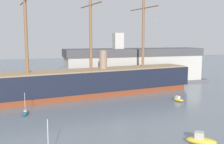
% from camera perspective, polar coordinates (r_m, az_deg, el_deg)
% --- Properties ---
extents(tall_ship, '(74.53, 19.65, 35.95)m').
position_cam_1_polar(tall_ship, '(74.20, -4.52, -2.13)').
color(tall_ship, brown).
rests_on(tall_ship, ground).
extents(motorboat_foreground_right, '(4.71, 4.23, 1.89)m').
position_cam_1_polar(motorboat_foreground_right, '(43.51, 18.68, -13.74)').
color(motorboat_foreground_right, gold).
rests_on(motorboat_foreground_right, ground).
extents(sailboat_alongside_bow, '(1.65, 3.77, 4.74)m').
position_cam_1_polar(sailboat_alongside_bow, '(59.26, -18.22, -8.36)').
color(sailboat_alongside_bow, '#236670').
rests_on(sailboat_alongside_bow, ground).
extents(motorboat_alongside_stern, '(2.14, 3.45, 1.35)m').
position_cam_1_polar(motorboat_alongside_stern, '(70.01, 14.13, -5.77)').
color(motorboat_alongside_stern, gold).
rests_on(motorboat_alongside_stern, ground).
extents(sailboat_far_right, '(3.16, 2.76, 4.23)m').
position_cam_1_polar(sailboat_far_right, '(86.22, 13.26, -3.39)').
color(sailboat_far_right, orange).
rests_on(sailboat_far_right, ground).
extents(dinghy_distant_centre, '(2.84, 2.62, 0.64)m').
position_cam_1_polar(dinghy_distant_centre, '(88.25, -6.03, -3.01)').
color(dinghy_distant_centre, silver).
rests_on(dinghy_distant_centre, ground).
extents(dockside_warehouse_right, '(54.24, 13.01, 17.93)m').
position_cam_1_polar(dockside_warehouse_right, '(95.20, 4.88, 1.34)').
color(dockside_warehouse_right, '#565659').
rests_on(dockside_warehouse_right, ground).
extents(seagull_in_flight, '(1.02, 0.41, 0.13)m').
position_cam_1_polar(seagull_in_flight, '(52.40, 9.60, 10.90)').
color(seagull_in_flight, silver).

